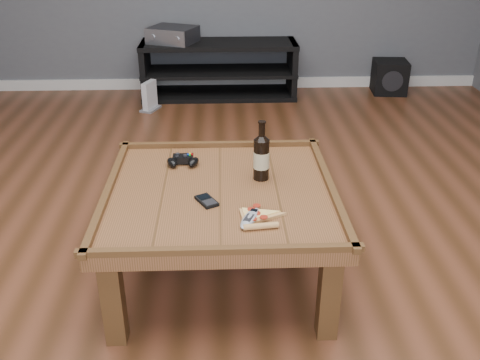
{
  "coord_description": "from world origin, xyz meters",
  "views": [
    {
      "loc": [
        0.01,
        -2.07,
        1.54
      ],
      "look_at": [
        0.09,
        -0.04,
        0.52
      ],
      "focal_mm": 40.0,
      "sensor_mm": 36.0,
      "label": 1
    }
  ],
  "objects_px": {
    "coffee_table": "(220,202)",
    "pizza_slice": "(257,217)",
    "remote_control": "(250,218)",
    "game_controller": "(183,161)",
    "av_receiver": "(173,35)",
    "smartphone": "(207,201)",
    "game_console": "(150,97)",
    "media_console": "(219,70)",
    "beer_bottle": "(261,156)",
    "subwoofer": "(390,77)"
  },
  "relations": [
    {
      "from": "beer_bottle",
      "to": "game_controller",
      "type": "relative_size",
      "value": 1.6
    },
    {
      "from": "pizza_slice",
      "to": "remote_control",
      "type": "relative_size",
      "value": 1.47
    },
    {
      "from": "media_console",
      "to": "beer_bottle",
      "type": "height_order",
      "value": "beer_bottle"
    },
    {
      "from": "game_controller",
      "to": "game_console",
      "type": "distance_m",
      "value": 2.18
    },
    {
      "from": "coffee_table",
      "to": "game_console",
      "type": "height_order",
      "value": "coffee_table"
    },
    {
      "from": "beer_bottle",
      "to": "smartphone",
      "type": "xyz_separation_m",
      "value": [
        -0.24,
        -0.22,
        -0.1
      ]
    },
    {
      "from": "media_console",
      "to": "pizza_slice",
      "type": "bearing_deg",
      "value": -87.22
    },
    {
      "from": "game_console",
      "to": "pizza_slice",
      "type": "bearing_deg",
      "value": -51.61
    },
    {
      "from": "media_console",
      "to": "smartphone",
      "type": "bearing_deg",
      "value": -91.14
    },
    {
      "from": "smartphone",
      "to": "av_receiver",
      "type": "distance_m",
      "value": 2.88
    },
    {
      "from": "game_controller",
      "to": "av_receiver",
      "type": "bearing_deg",
      "value": 94.92
    },
    {
      "from": "coffee_table",
      "to": "game_controller",
      "type": "distance_m",
      "value": 0.33
    },
    {
      "from": "pizza_slice",
      "to": "subwoofer",
      "type": "relative_size",
      "value": 0.78
    },
    {
      "from": "game_controller",
      "to": "subwoofer",
      "type": "relative_size",
      "value": 0.52
    },
    {
      "from": "media_console",
      "to": "av_receiver",
      "type": "xyz_separation_m",
      "value": [
        -0.41,
        -0.0,
        0.32
      ]
    },
    {
      "from": "media_console",
      "to": "beer_bottle",
      "type": "bearing_deg",
      "value": -85.95
    },
    {
      "from": "game_console",
      "to": "game_controller",
      "type": "bearing_deg",
      "value": -56.12
    },
    {
      "from": "smartphone",
      "to": "remote_control",
      "type": "bearing_deg",
      "value": -70.68
    },
    {
      "from": "pizza_slice",
      "to": "coffee_table",
      "type": "bearing_deg",
      "value": 113.29
    },
    {
      "from": "subwoofer",
      "to": "av_receiver",
      "type": "bearing_deg",
      "value": -172.57
    },
    {
      "from": "media_console",
      "to": "pizza_slice",
      "type": "distance_m",
      "value": 3.01
    },
    {
      "from": "smartphone",
      "to": "game_console",
      "type": "distance_m",
      "value": 2.57
    },
    {
      "from": "beer_bottle",
      "to": "pizza_slice",
      "type": "xyz_separation_m",
      "value": [
        -0.04,
        -0.36,
        -0.1
      ]
    },
    {
      "from": "media_console",
      "to": "pizza_slice",
      "type": "height_order",
      "value": "media_console"
    },
    {
      "from": "remote_control",
      "to": "subwoofer",
      "type": "xyz_separation_m",
      "value": [
        1.49,
        3.06,
        -0.31
      ]
    },
    {
      "from": "coffee_table",
      "to": "smartphone",
      "type": "relative_size",
      "value": 8.07
    },
    {
      "from": "remote_control",
      "to": "coffee_table",
      "type": "bearing_deg",
      "value": 136.77
    },
    {
      "from": "game_controller",
      "to": "av_receiver",
      "type": "distance_m",
      "value": 2.49
    },
    {
      "from": "coffee_table",
      "to": "smartphone",
      "type": "xyz_separation_m",
      "value": [
        -0.06,
        -0.11,
        0.07
      ]
    },
    {
      "from": "subwoofer",
      "to": "game_console",
      "type": "relative_size",
      "value": 1.32
    },
    {
      "from": "beer_bottle",
      "to": "pizza_slice",
      "type": "relative_size",
      "value": 1.07
    },
    {
      "from": "media_console",
      "to": "game_console",
      "type": "relative_size",
      "value": 5.59
    },
    {
      "from": "subwoofer",
      "to": "game_console",
      "type": "xyz_separation_m",
      "value": [
        -2.2,
        -0.42,
        -0.04
      ]
    },
    {
      "from": "coffee_table",
      "to": "pizza_slice",
      "type": "relative_size",
      "value": 3.96
    },
    {
      "from": "coffee_table",
      "to": "pizza_slice",
      "type": "distance_m",
      "value": 0.3
    },
    {
      "from": "game_controller",
      "to": "subwoofer",
      "type": "bearing_deg",
      "value": 54.53
    },
    {
      "from": "remote_control",
      "to": "beer_bottle",
      "type": "bearing_deg",
      "value": 102.31
    },
    {
      "from": "pizza_slice",
      "to": "beer_bottle",
      "type": "bearing_deg",
      "value": 76.55
    },
    {
      "from": "game_controller",
      "to": "av_receiver",
      "type": "relative_size",
      "value": 0.36
    },
    {
      "from": "coffee_table",
      "to": "media_console",
      "type": "relative_size",
      "value": 0.74
    },
    {
      "from": "av_receiver",
      "to": "coffee_table",
      "type": "bearing_deg",
      "value": -58.4
    },
    {
      "from": "game_console",
      "to": "subwoofer",
      "type": "bearing_deg",
      "value": 33.29
    },
    {
      "from": "game_controller",
      "to": "media_console",
      "type": "bearing_deg",
      "value": 85.58
    },
    {
      "from": "beer_bottle",
      "to": "game_console",
      "type": "height_order",
      "value": "beer_bottle"
    },
    {
      "from": "game_controller",
      "to": "smartphone",
      "type": "height_order",
      "value": "game_controller"
    },
    {
      "from": "pizza_slice",
      "to": "remote_control",
      "type": "height_order",
      "value": "same"
    },
    {
      "from": "coffee_table",
      "to": "game_controller",
      "type": "height_order",
      "value": "game_controller"
    },
    {
      "from": "beer_bottle",
      "to": "av_receiver",
      "type": "distance_m",
      "value": 2.7
    },
    {
      "from": "coffee_table",
      "to": "pizza_slice",
      "type": "xyz_separation_m",
      "value": [
        0.15,
        -0.25,
        0.07
      ]
    },
    {
      "from": "remote_control",
      "to": "game_console",
      "type": "bearing_deg",
      "value": 128.18
    }
  ]
}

